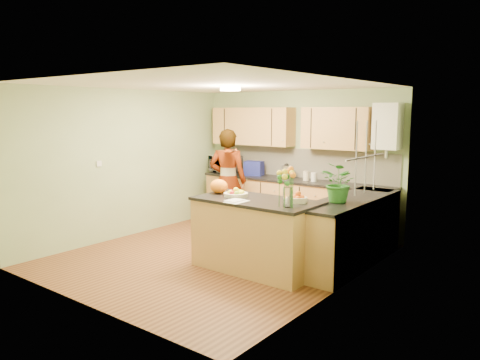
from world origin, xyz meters
The scene contains 28 objects.
floor centered at (0.00, 0.00, 0.00)m, with size 4.50×4.50×0.00m, color #552C18.
ceiling centered at (0.00, 0.00, 2.50)m, with size 4.00×4.50×0.02m, color white.
wall_back centered at (0.00, 2.25, 1.25)m, with size 4.00×0.02×2.50m, color #8BA072.
wall_front centered at (0.00, -2.25, 1.25)m, with size 4.00×0.02×2.50m, color #8BA072.
wall_left centered at (-2.00, 0.00, 1.25)m, with size 0.02×4.50×2.50m, color #8BA072.
wall_right centered at (2.00, 0.00, 1.25)m, with size 0.02×4.50×2.50m, color #8BA072.
back_counter centered at (0.10, 1.95, 0.47)m, with size 3.64×0.62×0.94m.
right_counter centered at (1.70, 0.85, 0.47)m, with size 0.62×2.24×0.94m.
splashback centered at (0.10, 2.23, 1.20)m, with size 3.60×0.02×0.52m, color beige.
upper_cabinets centered at (-0.18, 2.08, 1.85)m, with size 3.20×0.34×0.70m.
boiler centered at (1.70, 2.09, 1.90)m, with size 0.40×0.30×0.86m.
window_right centered at (1.99, 0.60, 1.55)m, with size 0.01×1.30×1.05m.
light_switch centered at (-1.99, -0.60, 1.30)m, with size 0.02×0.09×0.09m, color white.
ceiling_lamp centered at (0.00, 0.30, 2.46)m, with size 0.30×0.30×0.07m.
peninsula_island centered at (0.78, -0.12, 0.48)m, with size 1.69×0.86×0.97m.
fruit_dish centered at (0.43, -0.12, 1.01)m, with size 0.33×0.33×0.12m.
orange_bowl centered at (1.33, 0.03, 1.03)m, with size 0.24×0.24×0.14m.
flower_vase centered at (1.38, -0.30, 1.32)m, with size 0.29×0.29×0.54m.
orange_bag centered at (0.08, -0.07, 1.07)m, with size 0.27×0.23×0.20m, color orange.
papers centered at (0.68, -0.42, 0.97)m, with size 0.22×0.30×0.01m, color silver.
violinist centered at (-0.80, 1.21, 0.92)m, with size 0.67×0.44×1.83m, color #ECA990.
violin centered at (-0.60, 0.99, 1.47)m, with size 0.58×0.23×0.12m, color #551605, non-canonical shape.
microwave centered at (-1.46, 1.94, 1.10)m, with size 0.59×0.40×0.33m, color white.
blue_box centered at (-0.77, 1.95, 1.07)m, with size 0.33×0.24×0.26m, color navy.
kettle centered at (-0.06, 1.96, 1.07)m, with size 0.17×0.17×0.32m.
jar_cream centered at (0.36, 1.94, 1.02)m, with size 0.11×0.11×0.16m, color beige.
jar_white centered at (0.51, 1.94, 1.02)m, with size 0.10×0.10×0.15m, color white.
potted_plant centered at (1.70, 0.47, 1.21)m, with size 0.48×0.41×0.53m, color #286A23.
Camera 1 is at (4.36, -5.10, 2.12)m, focal length 35.00 mm.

